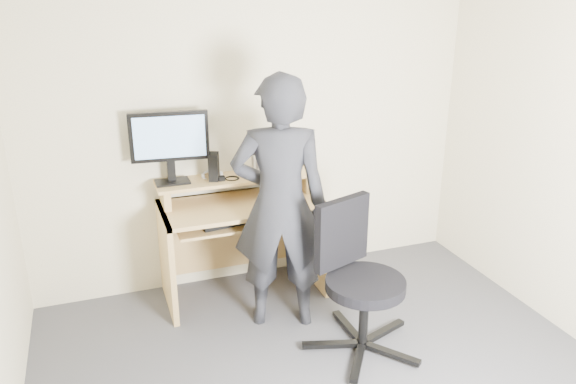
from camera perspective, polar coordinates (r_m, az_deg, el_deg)
back_wall at (r=4.34m, az=-3.35°, el=6.71°), size 3.50×0.02×2.50m
desk at (r=4.31m, az=-4.87°, el=-3.29°), size 1.20×0.60×0.91m
monitor at (r=4.08m, az=-11.94°, el=5.08°), size 0.56×0.16×0.53m
external_drive at (r=4.17m, az=-7.55°, el=2.57°), size 0.11×0.15×0.20m
travel_mug at (r=4.24m, az=-3.23°, el=2.81°), size 0.08×0.08×0.17m
smartphone at (r=4.31m, az=-1.85°, el=2.01°), size 0.09×0.14×0.01m
charger at (r=4.16m, az=-6.77°, el=1.38°), size 0.05×0.04×0.03m
headphones at (r=4.26m, az=-7.71°, el=1.67°), size 0.19×0.19×0.06m
keyboard at (r=4.09m, az=-5.82°, el=-2.86°), size 0.48×0.25×0.03m
mouse at (r=4.13m, az=-1.22°, el=-0.98°), size 0.10×0.07×0.04m
office_chair at (r=3.66m, az=7.02°, el=-8.18°), size 0.77×0.74×0.97m
person at (r=3.75m, az=-0.85°, el=-1.29°), size 0.74×0.59×1.77m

